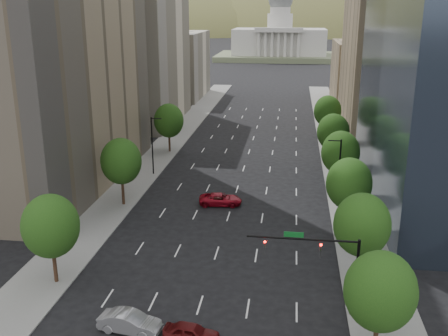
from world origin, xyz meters
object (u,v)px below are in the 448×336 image
at_px(car_maroon, 191,333).
at_px(car_red_far, 220,199).
at_px(car_silver, 130,322).
at_px(traffic_signal, 327,259).
at_px(capitol, 279,41).

bearing_deg(car_maroon, car_red_far, 9.58).
bearing_deg(car_maroon, car_silver, 88.96).
xyz_separation_m(traffic_signal, capitol, (-10.53, 219.71, 3.40)).
relative_size(traffic_signal, car_silver, 1.80).
relative_size(car_maroon, car_red_far, 0.79).
xyz_separation_m(traffic_signal, car_red_far, (-12.03, 23.75, -4.40)).
distance_m(traffic_signal, car_silver, 16.58).
bearing_deg(capitol, car_maroon, -89.94).
xyz_separation_m(traffic_signal, car_silver, (-15.36, -4.47, -4.34)).
distance_m(capitol, car_maroon, 224.96).
relative_size(capitol, car_red_far, 10.83).
distance_m(traffic_signal, capitol, 219.99).
height_order(traffic_signal, car_red_far, traffic_signal).
xyz_separation_m(car_silver, car_red_far, (3.33, 28.22, -0.06)).
distance_m(car_maroon, car_silver, 5.12).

